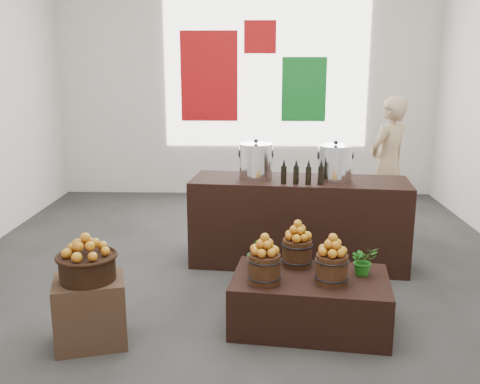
{
  "coord_description": "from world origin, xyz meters",
  "views": [
    {
      "loc": [
        0.14,
        -5.14,
        2.08
      ],
      "look_at": [
        0.0,
        -0.4,
        0.95
      ],
      "focal_mm": 40.0,
      "sensor_mm": 36.0,
      "label": 1
    }
  ],
  "objects_px": {
    "wicker_basket": "(87,268)",
    "stock_pot_center": "(335,164)",
    "display_table": "(310,301)",
    "crate": "(90,311)",
    "counter": "(298,222)",
    "shopper": "(388,165)",
    "stock_pot_left": "(256,162)"
  },
  "relations": [
    {
      "from": "wicker_basket",
      "to": "stock_pot_center",
      "type": "relative_size",
      "value": 1.19
    },
    {
      "from": "display_table",
      "to": "stock_pot_center",
      "type": "bearing_deg",
      "value": 82.82
    },
    {
      "from": "display_table",
      "to": "stock_pot_center",
      "type": "distance_m",
      "value": 1.69
    },
    {
      "from": "crate",
      "to": "wicker_basket",
      "type": "height_order",
      "value": "wicker_basket"
    },
    {
      "from": "counter",
      "to": "shopper",
      "type": "relative_size",
      "value": 1.32
    },
    {
      "from": "wicker_basket",
      "to": "stock_pot_left",
      "type": "bearing_deg",
      "value": 55.37
    },
    {
      "from": "stock_pot_left",
      "to": "crate",
      "type": "bearing_deg",
      "value": -124.63
    },
    {
      "from": "crate",
      "to": "wicker_basket",
      "type": "distance_m",
      "value": 0.35
    },
    {
      "from": "stock_pot_left",
      "to": "wicker_basket",
      "type": "bearing_deg",
      "value": -124.63
    },
    {
      "from": "counter",
      "to": "shopper",
      "type": "height_order",
      "value": "shopper"
    },
    {
      "from": "wicker_basket",
      "to": "stock_pot_left",
      "type": "xyz_separation_m",
      "value": [
        1.25,
        1.81,
        0.48
      ]
    },
    {
      "from": "stock_pot_center",
      "to": "crate",
      "type": "bearing_deg",
      "value": -140.16
    },
    {
      "from": "counter",
      "to": "stock_pot_left",
      "type": "xyz_separation_m",
      "value": [
        -0.46,
        0.05,
        0.63
      ]
    },
    {
      "from": "crate",
      "to": "counter",
      "type": "xyz_separation_m",
      "value": [
        1.71,
        1.76,
        0.2
      ]
    },
    {
      "from": "stock_pot_center",
      "to": "shopper",
      "type": "xyz_separation_m",
      "value": [
        0.85,
        1.26,
        -0.24
      ]
    },
    {
      "from": "wicker_basket",
      "to": "stock_pot_center",
      "type": "distance_m",
      "value": 2.73
    },
    {
      "from": "stock_pot_left",
      "to": "stock_pot_center",
      "type": "distance_m",
      "value": 0.82
    },
    {
      "from": "counter",
      "to": "stock_pot_left",
      "type": "bearing_deg",
      "value": -180.0
    },
    {
      "from": "stock_pot_center",
      "to": "shopper",
      "type": "bearing_deg",
      "value": 56.02
    },
    {
      "from": "display_table",
      "to": "counter",
      "type": "xyz_separation_m",
      "value": [
        0.01,
        1.44,
        0.24
      ]
    },
    {
      "from": "shopper",
      "to": "crate",
      "type": "bearing_deg",
      "value": 5.61
    },
    {
      "from": "wicker_basket",
      "to": "counter",
      "type": "height_order",
      "value": "counter"
    },
    {
      "from": "wicker_basket",
      "to": "shopper",
      "type": "bearing_deg",
      "value": 45.69
    },
    {
      "from": "crate",
      "to": "stock_pot_center",
      "type": "xyz_separation_m",
      "value": [
        2.06,
        1.72,
        0.83
      ]
    },
    {
      "from": "stock_pot_left",
      "to": "shopper",
      "type": "distance_m",
      "value": 2.05
    },
    {
      "from": "wicker_basket",
      "to": "display_table",
      "type": "relative_size",
      "value": 0.33
    },
    {
      "from": "shopper",
      "to": "display_table",
      "type": "bearing_deg",
      "value": 25.31
    },
    {
      "from": "counter",
      "to": "shopper",
      "type": "xyz_separation_m",
      "value": [
        1.21,
        1.23,
        0.39
      ]
    },
    {
      "from": "shopper",
      "to": "wicker_basket",
      "type": "bearing_deg",
      "value": 5.61
    },
    {
      "from": "crate",
      "to": "shopper",
      "type": "height_order",
      "value": "shopper"
    },
    {
      "from": "display_table",
      "to": "counter",
      "type": "relative_size",
      "value": 0.55
    },
    {
      "from": "counter",
      "to": "shopper",
      "type": "bearing_deg",
      "value": 51.71
    }
  ]
}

